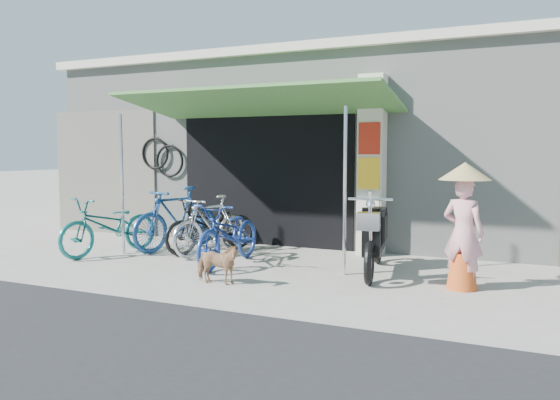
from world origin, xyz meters
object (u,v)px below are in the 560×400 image
at_px(bike_navy, 230,234).
at_px(street_dog, 217,264).
at_px(bike_black, 212,225).
at_px(bike_silver, 211,225).
at_px(bike_teal, 110,226).
at_px(moped, 375,237).
at_px(bike_blue, 177,218).
at_px(nun, 463,226).

distance_m(bike_navy, street_dog, 1.28).
height_order(bike_black, bike_silver, bike_silver).
distance_m(bike_teal, bike_silver, 1.71).
distance_m(bike_black, street_dog, 2.34).
bearing_deg(bike_silver, moped, 9.63).
distance_m(bike_blue, bike_black, 0.70).
height_order(bike_blue, moped, moped).
height_order(bike_silver, nun, nun).
height_order(bike_silver, bike_navy, bike_silver).
distance_m(bike_silver, street_dog, 2.14).
xyz_separation_m(bike_teal, bike_navy, (2.27, 0.07, -0.01)).
relative_size(bike_teal, bike_silver, 1.11).
bearing_deg(moped, bike_silver, 165.45).
bearing_deg(moped, bike_blue, 164.18).
bearing_deg(nun, bike_silver, 5.24).
relative_size(bike_blue, bike_silver, 1.11).
bearing_deg(moped, bike_black, 162.16).
relative_size(bike_blue, moped, 0.93).
bearing_deg(bike_teal, nun, 14.40).
xyz_separation_m(bike_silver, street_dog, (1.16, -1.78, -0.23)).
xyz_separation_m(bike_blue, moped, (3.66, -0.42, -0.04)).
bearing_deg(street_dog, bike_blue, 40.76).
relative_size(bike_black, bike_navy, 0.97).
height_order(bike_blue, bike_navy, bike_blue).
bearing_deg(bike_silver, bike_navy, -26.16).
xyz_separation_m(moped, nun, (1.25, -0.48, 0.29)).
height_order(bike_silver, moped, moped).
relative_size(bike_blue, bike_black, 1.04).
bearing_deg(bike_blue, bike_navy, -10.03).
height_order(bike_black, nun, nun).
xyz_separation_m(bike_navy, moped, (2.17, 0.35, 0.04)).
bearing_deg(bike_navy, bike_teal, -179.17).
bearing_deg(moped, nun, -30.22).
bearing_deg(bike_teal, street_dog, -7.03).
bearing_deg(bike_blue, bike_black, 19.26).
xyz_separation_m(bike_blue, bike_black, (0.70, 0.03, -0.09)).
relative_size(bike_teal, bike_black, 1.04).
bearing_deg(bike_teal, moped, 20.39).
relative_size(bike_blue, nun, 1.16).
relative_size(bike_black, moped, 0.89).
bearing_deg(street_dog, bike_black, 28.17).
relative_size(bike_navy, street_dog, 2.86).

